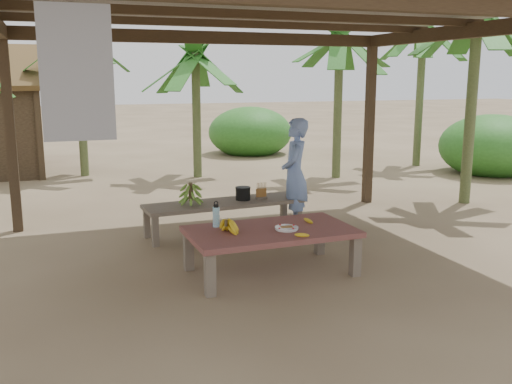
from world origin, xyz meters
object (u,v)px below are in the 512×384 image
object	(u,v)px
ripe_banana_bunch	(226,226)
plate	(287,228)
bench	(224,206)
work_table	(271,235)
cooking_pot	(243,194)
woman	(295,174)
water_flask	(216,216)

from	to	relation	value
ripe_banana_bunch	plate	xyz separation A→B (m)	(0.66, -0.08, -0.06)
bench	plate	distance (m)	1.83
work_table	ripe_banana_bunch	size ratio (longest dim) A/B	6.96
bench	plate	bearing A→B (deg)	-89.27
work_table	bench	world-z (taller)	work_table
cooking_pot	woman	size ratio (longest dim) A/B	0.13
ripe_banana_bunch	water_flask	xyz separation A→B (m)	(-0.02, 0.31, 0.04)
water_flask	cooking_pot	xyz separation A→B (m)	(0.80, 1.45, -0.08)
ripe_banana_bunch	cooking_pot	size ratio (longest dim) A/B	1.29
ripe_banana_bunch	water_flask	distance (m)	0.31
ripe_banana_bunch	cooking_pot	xyz separation A→B (m)	(0.78, 1.76, -0.04)
water_flask	plate	bearing A→B (deg)	-29.83
work_table	woman	xyz separation A→B (m)	(1.01, 1.65, 0.35)
plate	woman	world-z (taller)	woman
work_table	ripe_banana_bunch	distance (m)	0.53
work_table	cooking_pot	distance (m)	1.77
work_table	bench	bearing A→B (deg)	89.11
water_flask	cooking_pot	distance (m)	1.66
work_table	bench	distance (m)	1.73
ripe_banana_bunch	woman	world-z (taller)	woman
water_flask	bench	bearing A→B (deg)	69.97
ripe_banana_bunch	bench	bearing A→B (deg)	73.92
ripe_banana_bunch	cooking_pot	world-z (taller)	ripe_banana_bunch
bench	ripe_banana_bunch	xyz separation A→B (m)	(-0.50, -1.74, 0.18)
work_table	bench	xyz separation A→B (m)	(-0.01, 1.73, -0.04)
plate	water_flask	world-z (taller)	water_flask
bench	work_table	bearing A→B (deg)	-93.90
ripe_banana_bunch	water_flask	bearing A→B (deg)	93.79
bench	plate	size ratio (longest dim) A/B	8.74
bench	woman	distance (m)	1.09
work_table	cooking_pot	size ratio (longest dim) A/B	8.95
ripe_banana_bunch	plate	size ratio (longest dim) A/B	1.02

